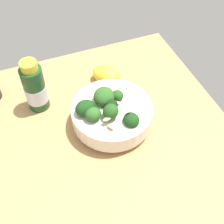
# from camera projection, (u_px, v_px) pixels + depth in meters

# --- Properties ---
(ground_plane) EXTENTS (0.61, 0.61, 0.04)m
(ground_plane) POSITION_uv_depth(u_px,v_px,m) (101.00, 138.00, 0.70)
(ground_plane) COLOR tan
(bowl_of_broccoli) EXTENTS (0.19, 0.19, 0.10)m
(bowl_of_broccoli) POSITION_uv_depth(u_px,v_px,m) (111.00, 112.00, 0.67)
(bowl_of_broccoli) COLOR silver
(bowl_of_broccoli) RESTS_ON ground_plane
(lemon_wedge) EXTENTS (0.09, 0.10, 0.05)m
(lemon_wedge) POSITION_uv_depth(u_px,v_px,m) (106.00, 75.00, 0.77)
(lemon_wedge) COLOR yellow
(lemon_wedge) RESTS_ON ground_plane
(bottle_short) EXTENTS (0.05, 0.05, 0.14)m
(bottle_short) POSITION_uv_depth(u_px,v_px,m) (35.00, 88.00, 0.69)
(bottle_short) COLOR #194723
(bottle_short) RESTS_ON ground_plane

